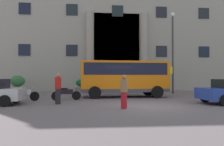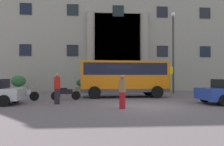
{
  "view_description": "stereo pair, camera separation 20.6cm",
  "coord_description": "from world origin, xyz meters",
  "px_view_note": "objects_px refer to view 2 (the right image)",
  "views": [
    {
      "loc": [
        -2.91,
        -11.92,
        1.58
      ],
      "look_at": [
        -1.25,
        6.07,
        1.88
      ],
      "focal_mm": 36.22,
      "sensor_mm": 36.0,
      "label": 1
    },
    {
      "loc": [
        -2.7,
        -11.94,
        1.58
      ],
      "look_at": [
        -1.25,
        6.07,
        1.88
      ],
      "focal_mm": 36.22,
      "sensor_mm": 36.0,
      "label": 2
    }
  ],
  "objects_px": {
    "bus_stop_sign": "(170,77)",
    "lamppost_plaza_centre": "(173,46)",
    "motorcycle_far_end": "(65,93)",
    "pedestrian_woman_with_bag": "(122,92)",
    "hedge_planter_east": "(18,85)",
    "pedestrian_man_crossing": "(57,88)",
    "hedge_planter_west": "(86,86)",
    "hedge_planter_far_east": "(122,84)",
    "scooter_by_planter": "(23,94)",
    "orange_minibus": "(124,76)"
  },
  "relations": [
    {
      "from": "hedge_planter_east",
      "to": "motorcycle_far_end",
      "type": "xyz_separation_m",
      "value": [
        5.37,
        -7.14,
        -0.37
      ]
    },
    {
      "from": "hedge_planter_east",
      "to": "scooter_by_planter",
      "type": "bearing_deg",
      "value": -70.14
    },
    {
      "from": "motorcycle_far_end",
      "to": "lamppost_plaza_centre",
      "type": "relative_size",
      "value": 0.25
    },
    {
      "from": "orange_minibus",
      "to": "lamppost_plaza_centre",
      "type": "distance_m",
      "value": 6.51
    },
    {
      "from": "hedge_planter_west",
      "to": "motorcycle_far_end",
      "type": "bearing_deg",
      "value": -99.27
    },
    {
      "from": "pedestrian_man_crossing",
      "to": "lamppost_plaza_centre",
      "type": "height_order",
      "value": "lamppost_plaza_centre"
    },
    {
      "from": "bus_stop_sign",
      "to": "motorcycle_far_end",
      "type": "xyz_separation_m",
      "value": [
        -8.51,
        -3.66,
        -1.07
      ]
    },
    {
      "from": "hedge_planter_east",
      "to": "scooter_by_planter",
      "type": "distance_m",
      "value": 7.87
    },
    {
      "from": "hedge_planter_west",
      "to": "lamppost_plaza_centre",
      "type": "xyz_separation_m",
      "value": [
        8.14,
        -2.01,
        3.75
      ]
    },
    {
      "from": "bus_stop_sign",
      "to": "lamppost_plaza_centre",
      "type": "xyz_separation_m",
      "value": [
        0.78,
        1.42,
        2.9
      ]
    },
    {
      "from": "bus_stop_sign",
      "to": "pedestrian_man_crossing",
      "type": "bearing_deg",
      "value": -146.48
    },
    {
      "from": "scooter_by_planter",
      "to": "hedge_planter_east",
      "type": "bearing_deg",
      "value": 101.89
    },
    {
      "from": "scooter_by_planter",
      "to": "motorcycle_far_end",
      "type": "bearing_deg",
      "value": -2.59
    },
    {
      "from": "scooter_by_planter",
      "to": "pedestrian_woman_with_bag",
      "type": "distance_m",
      "value": 7.26
    },
    {
      "from": "bus_stop_sign",
      "to": "pedestrian_woman_with_bag",
      "type": "height_order",
      "value": "bus_stop_sign"
    },
    {
      "from": "lamppost_plaza_centre",
      "to": "hedge_planter_east",
      "type": "bearing_deg",
      "value": 171.99
    },
    {
      "from": "hedge_planter_west",
      "to": "hedge_planter_far_east",
      "type": "distance_m",
      "value": 3.6
    },
    {
      "from": "hedge_planter_west",
      "to": "lamppost_plaza_centre",
      "type": "bearing_deg",
      "value": -13.89
    },
    {
      "from": "pedestrian_woman_with_bag",
      "to": "bus_stop_sign",
      "type": "bearing_deg",
      "value": 85.74
    },
    {
      "from": "bus_stop_sign",
      "to": "pedestrian_man_crossing",
      "type": "relative_size",
      "value": 1.37
    },
    {
      "from": "hedge_planter_east",
      "to": "pedestrian_man_crossing",
      "type": "distance_m",
      "value": 10.6
    },
    {
      "from": "bus_stop_sign",
      "to": "hedge_planter_far_east",
      "type": "xyz_separation_m",
      "value": [
        -3.76,
        3.56,
        -0.7
      ]
    },
    {
      "from": "orange_minibus",
      "to": "hedge_planter_east",
      "type": "height_order",
      "value": "orange_minibus"
    },
    {
      "from": "orange_minibus",
      "to": "scooter_by_planter",
      "type": "relative_size",
      "value": 3.42
    },
    {
      "from": "hedge_planter_far_east",
      "to": "hedge_planter_east",
      "type": "bearing_deg",
      "value": -179.54
    },
    {
      "from": "hedge_planter_west",
      "to": "orange_minibus",
      "type": "bearing_deg",
      "value": -58.51
    },
    {
      "from": "hedge_planter_east",
      "to": "lamppost_plaza_centre",
      "type": "distance_m",
      "value": 15.24
    },
    {
      "from": "bus_stop_sign",
      "to": "hedge_planter_west",
      "type": "bearing_deg",
      "value": 154.98
    },
    {
      "from": "hedge_planter_far_east",
      "to": "pedestrian_woman_with_bag",
      "type": "height_order",
      "value": "hedge_planter_far_east"
    },
    {
      "from": "orange_minibus",
      "to": "lamppost_plaza_centre",
      "type": "xyz_separation_m",
      "value": [
        5.06,
        3.01,
        2.78
      ]
    },
    {
      "from": "bus_stop_sign",
      "to": "pedestrian_woman_with_bag",
      "type": "xyz_separation_m",
      "value": [
        -5.19,
        -7.94,
        -0.69
      ]
    },
    {
      "from": "hedge_planter_east",
      "to": "lamppost_plaza_centre",
      "type": "height_order",
      "value": "lamppost_plaza_centre"
    },
    {
      "from": "hedge_planter_east",
      "to": "pedestrian_woman_with_bag",
      "type": "bearing_deg",
      "value": -52.74
    },
    {
      "from": "orange_minibus",
      "to": "pedestrian_man_crossing",
      "type": "distance_m",
      "value": 6.14
    },
    {
      "from": "hedge_planter_far_east",
      "to": "lamppost_plaza_centre",
      "type": "height_order",
      "value": "lamppost_plaza_centre"
    },
    {
      "from": "orange_minibus",
      "to": "hedge_planter_far_east",
      "type": "height_order",
      "value": "orange_minibus"
    },
    {
      "from": "pedestrian_woman_with_bag",
      "to": "lamppost_plaza_centre",
      "type": "bearing_deg",
      "value": 86.37
    },
    {
      "from": "hedge_planter_west",
      "to": "pedestrian_man_crossing",
      "type": "bearing_deg",
      "value": -98.39
    },
    {
      "from": "motorcycle_far_end",
      "to": "pedestrian_woman_with_bag",
      "type": "xyz_separation_m",
      "value": [
        3.32,
        -4.29,
        0.38
      ]
    },
    {
      "from": "lamppost_plaza_centre",
      "to": "bus_stop_sign",
      "type": "bearing_deg",
      "value": -118.89
    },
    {
      "from": "hedge_planter_far_east",
      "to": "pedestrian_man_crossing",
      "type": "bearing_deg",
      "value": -117.96
    },
    {
      "from": "lamppost_plaza_centre",
      "to": "orange_minibus",
      "type": "bearing_deg",
      "value": -149.26
    },
    {
      "from": "hedge_planter_east",
      "to": "hedge_planter_far_east",
      "type": "distance_m",
      "value": 10.13
    },
    {
      "from": "motorcycle_far_end",
      "to": "pedestrian_man_crossing",
      "type": "bearing_deg",
      "value": -106.86
    },
    {
      "from": "hedge_planter_west",
      "to": "hedge_planter_far_east",
      "type": "height_order",
      "value": "hedge_planter_far_east"
    },
    {
      "from": "hedge_planter_east",
      "to": "hedge_planter_far_east",
      "type": "height_order",
      "value": "hedge_planter_far_east"
    },
    {
      "from": "hedge_planter_east",
      "to": "motorcycle_far_end",
      "type": "relative_size",
      "value": 0.88
    },
    {
      "from": "bus_stop_sign",
      "to": "hedge_planter_east",
      "type": "xyz_separation_m",
      "value": [
        -13.88,
        3.48,
        -0.7
      ]
    },
    {
      "from": "bus_stop_sign",
      "to": "hedge_planter_far_east",
      "type": "relative_size",
      "value": 1.29
    },
    {
      "from": "orange_minibus",
      "to": "motorcycle_far_end",
      "type": "xyz_separation_m",
      "value": [
        -4.23,
        -2.07,
        -1.2
      ]
    }
  ]
}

